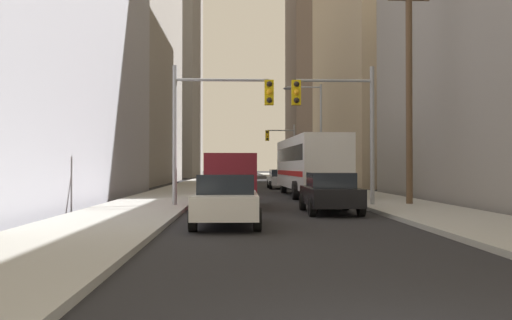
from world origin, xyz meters
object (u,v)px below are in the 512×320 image
(city_bus, at_px, (309,163))
(sedan_grey, at_px, (236,179))
(sedan_white, at_px, (226,200))
(traffic_signal_near_right, at_px, (337,113))
(sedan_red, at_px, (234,181))
(sedan_silver, at_px, (280,179))
(traffic_signal_far_right, at_px, (282,144))
(sedan_black, at_px, (330,193))
(traffic_signal_near_left, at_px, (218,112))
(cargo_van_maroon, at_px, (229,177))

(city_bus, height_order, sedan_grey, city_bus)
(sedan_white, distance_m, traffic_signal_near_right, 8.76)
(sedan_red, relative_size, sedan_silver, 1.00)
(traffic_signal_far_right, bearing_deg, sedan_white, -97.28)
(sedan_white, distance_m, traffic_signal_far_right, 38.07)
(sedan_grey, bearing_deg, sedan_white, -90.50)
(sedan_white, bearing_deg, sedan_red, 89.81)
(city_bus, height_order, sedan_black, city_bus)
(sedan_black, xyz_separation_m, sedan_silver, (-0.07, 22.09, 0.00))
(sedan_silver, bearing_deg, city_bus, -85.66)
(sedan_grey, height_order, traffic_signal_far_right, traffic_signal_far_right)
(sedan_black, distance_m, traffic_signal_near_left, 5.98)
(city_bus, height_order, cargo_van_maroon, city_bus)
(traffic_signal_near_left, bearing_deg, sedan_red, 87.75)
(city_bus, height_order, traffic_signal_near_left, traffic_signal_near_left)
(traffic_signal_far_right, bearing_deg, sedan_black, -91.73)
(sedan_grey, height_order, sedan_silver, same)
(sedan_grey, distance_m, sedan_silver, 3.63)
(cargo_van_maroon, relative_size, traffic_signal_near_left, 0.88)
(sedan_silver, height_order, traffic_signal_near_left, traffic_signal_near_left)
(sedan_black, relative_size, traffic_signal_far_right, 0.70)
(city_bus, xyz_separation_m, traffic_signal_far_right, (0.26, 22.23, 2.08))
(sedan_grey, relative_size, traffic_signal_near_left, 0.71)
(sedan_red, relative_size, traffic_signal_far_right, 0.71)
(sedan_white, xyz_separation_m, traffic_signal_near_left, (-0.48, 6.72, 3.29))
(sedan_red, bearing_deg, sedan_silver, 56.67)
(sedan_grey, relative_size, sedan_silver, 1.00)
(cargo_van_maroon, distance_m, sedan_red, 13.83)
(traffic_signal_far_right, bearing_deg, city_bus, -90.66)
(cargo_van_maroon, bearing_deg, city_bus, 61.84)
(city_bus, height_order, sedan_silver, city_bus)
(traffic_signal_near_left, distance_m, traffic_signal_near_right, 5.05)
(traffic_signal_near_left, bearing_deg, traffic_signal_far_right, 80.29)
(sedan_silver, distance_m, traffic_signal_near_right, 19.81)
(cargo_van_maroon, relative_size, sedan_red, 1.24)
(city_bus, height_order, traffic_signal_far_right, traffic_signal_far_right)
(city_bus, bearing_deg, sedan_red, 130.28)
(city_bus, bearing_deg, traffic_signal_near_right, -89.89)
(sedan_black, bearing_deg, city_bus, 86.16)
(traffic_signal_near_right, bearing_deg, sedan_white, -124.20)
(cargo_van_maroon, bearing_deg, sedan_grey, 89.30)
(cargo_van_maroon, xyz_separation_m, sedan_red, (0.08, 13.82, -0.52))
(sedan_white, relative_size, traffic_signal_near_right, 0.70)
(sedan_black, bearing_deg, traffic_signal_far_right, 88.27)
(cargo_van_maroon, distance_m, sedan_black, 4.71)
(sedan_black, height_order, traffic_signal_far_right, traffic_signal_far_right)
(sedan_white, bearing_deg, cargo_van_maroon, 90.11)
(cargo_van_maroon, distance_m, sedan_silver, 19.74)
(sedan_black, xyz_separation_m, traffic_signal_far_right, (1.01, 33.48, 3.23))
(city_bus, relative_size, sedan_white, 2.75)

